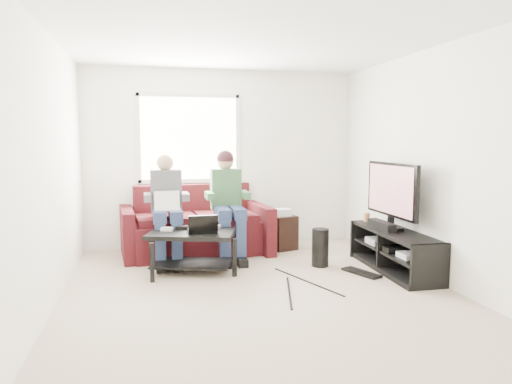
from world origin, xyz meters
TOP-DOWN VIEW (x-y plane):
  - floor at (0.00, 0.00)m, footprint 4.50×4.50m
  - ceiling at (0.00, 0.00)m, footprint 4.50×4.50m
  - wall_back at (0.00, 2.25)m, footprint 4.50×0.00m
  - wall_front at (0.00, -2.25)m, footprint 4.50×0.00m
  - wall_left at (-2.00, 0.00)m, footprint 0.00×4.50m
  - wall_right at (2.00, 0.00)m, footprint 0.00×4.50m
  - window at (-0.50, 2.23)m, footprint 1.48×0.04m
  - sofa at (-0.47, 1.82)m, footprint 2.08×1.10m
  - person_left at (-0.87, 1.45)m, footprint 0.40×0.71m
  - person_right at (-0.07, 1.47)m, footprint 0.40×0.71m
  - laptop_silver at (-0.87, 1.29)m, footprint 0.33×0.24m
  - coffee_table at (-0.62, 0.86)m, footprint 1.13×0.87m
  - laptop_black at (-0.50, 0.78)m, footprint 0.39×0.32m
  - controller_a at (-0.90, 0.98)m, footprint 0.16×0.12m
  - controller_b at (-0.72, 1.04)m, footprint 0.15×0.12m
  - controller_c at (-0.32, 1.01)m, footprint 0.16×0.14m
  - tv_stand at (1.77, 0.37)m, footprint 0.50×1.50m
  - tv at (1.77, 0.47)m, footprint 0.12×1.10m
  - soundbar at (1.65, 0.47)m, footprint 0.12×0.50m
  - drink_cup at (1.72, 1.00)m, footprint 0.08×0.08m
  - console_white at (1.77, -0.03)m, footprint 0.30×0.22m
  - console_grey at (1.77, 0.67)m, footprint 0.34×0.26m
  - console_black at (1.77, 0.32)m, footprint 0.38×0.30m
  - subwoofer at (0.98, 0.77)m, footprint 0.21×0.21m
  - keyboard_floor at (1.33, 0.34)m, footprint 0.34×0.53m
  - end_table at (0.78, 1.73)m, footprint 0.33×0.33m

SIDE VIEW (x-z plane):
  - floor at x=0.00m, z-range 0.00..0.00m
  - keyboard_floor at x=1.33m, z-range 0.00..0.03m
  - tv_stand at x=1.77m, z-range -0.03..0.47m
  - subwoofer at x=0.98m, z-range 0.00..0.48m
  - end_table at x=0.78m, z-range -0.03..0.56m
  - console_white at x=1.77m, z-range 0.26..0.32m
  - console_black at x=1.77m, z-range 0.26..0.33m
  - console_grey at x=1.77m, z-range 0.26..0.34m
  - sofa at x=-0.47m, z-range -0.13..0.81m
  - coffee_table at x=-0.62m, z-range 0.12..0.62m
  - controller_a at x=-0.90m, z-range 0.50..0.54m
  - controller_b at x=-0.72m, z-range 0.50..0.54m
  - controller_c at x=-0.32m, z-range 0.50..0.54m
  - soundbar at x=1.65m, z-range 0.50..0.60m
  - drink_cup at x=1.72m, z-range 0.50..0.62m
  - laptop_black at x=-0.50m, z-range 0.50..0.74m
  - laptop_silver at x=-0.87m, z-range 0.64..0.88m
  - person_left at x=-0.87m, z-range 0.08..1.47m
  - person_right at x=-0.07m, z-range 0.11..1.55m
  - tv at x=1.77m, z-range 0.55..1.36m
  - wall_back at x=0.00m, z-range -0.95..3.55m
  - wall_front at x=0.00m, z-range -0.95..3.55m
  - wall_left at x=-2.00m, z-range -0.95..3.55m
  - wall_right at x=2.00m, z-range -0.95..3.55m
  - window at x=-0.50m, z-range 0.96..2.24m
  - ceiling at x=0.00m, z-range 2.60..2.60m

